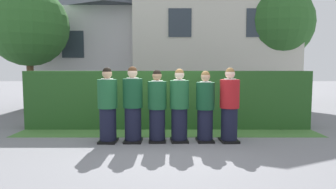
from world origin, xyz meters
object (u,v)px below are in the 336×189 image
at_px(student_front_row_0, 108,107).
at_px(student_front_row_3, 180,107).
at_px(student_front_row_2, 158,108).
at_px(student_front_row_4, 206,108).
at_px(student_in_red_blazer, 230,107).
at_px(student_front_row_1, 133,106).

xyz_separation_m(student_front_row_0, student_front_row_3, (1.57, 0.07, -0.01)).
distance_m(student_front_row_2, student_front_row_4, 1.06).
bearing_deg(student_front_row_2, student_in_red_blazer, -0.24).
bearing_deg(student_front_row_3, student_in_red_blazer, -0.89).
distance_m(student_front_row_3, student_in_red_blazer, 1.10).
bearing_deg(student_front_row_0, student_front_row_1, 3.41).
distance_m(student_front_row_0, student_in_red_blazer, 2.67).
bearing_deg(student_front_row_0, student_front_row_3, 2.57).
distance_m(student_front_row_3, student_front_row_4, 0.57).
xyz_separation_m(student_front_row_2, student_front_row_3, (0.49, 0.01, 0.01)).
relative_size(student_front_row_3, student_front_row_4, 1.03).
relative_size(student_front_row_1, student_front_row_2, 1.04).
height_order(student_front_row_1, student_front_row_3, student_front_row_1).
bearing_deg(student_in_red_blazer, student_front_row_3, 179.11).
bearing_deg(student_front_row_0, student_in_red_blazer, 1.14).
xyz_separation_m(student_front_row_2, student_in_red_blazer, (1.59, -0.01, 0.02)).
distance_m(student_front_row_1, student_in_red_blazer, 2.12).
height_order(student_front_row_0, student_front_row_4, student_front_row_0).
xyz_separation_m(student_front_row_1, student_front_row_4, (1.59, 0.04, -0.05)).
height_order(student_front_row_0, student_front_row_3, student_front_row_0).
bearing_deg(student_in_red_blazer, student_front_row_2, 179.76).
relative_size(student_front_row_4, student_in_red_blazer, 0.96).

